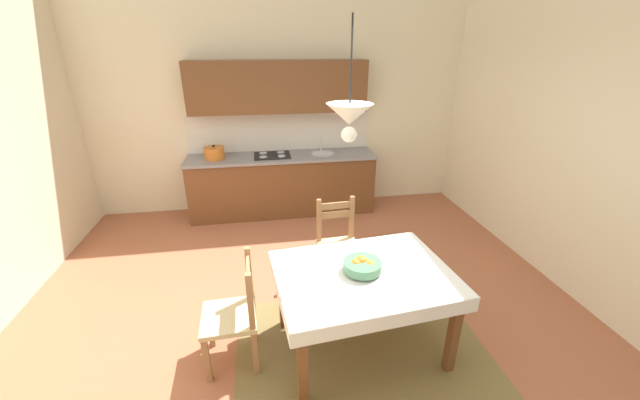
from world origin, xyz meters
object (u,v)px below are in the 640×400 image
object	(u,v)px
dining_table	(363,285)
fruit_bowl	(362,265)
dining_chair_tv_side	(234,315)
dining_chair_kitchen_side	(339,246)
pendant_lamp	(350,116)
kitchen_cabinetry	(281,157)

from	to	relation	value
dining_table	fruit_bowl	xyz separation A→B (m)	(-0.01, 0.01, 0.18)
dining_chair_tv_side	fruit_bowl	xyz separation A→B (m)	(1.01, -0.03, 0.37)
dining_table	dining_chair_kitchen_side	world-z (taller)	dining_chair_kitchen_side
dining_table	fruit_bowl	bearing A→B (deg)	153.65
fruit_bowl	pendant_lamp	xyz separation A→B (m)	(-0.11, 0.10, 1.14)
dining_table	fruit_bowl	world-z (taller)	fruit_bowl
pendant_lamp	fruit_bowl	bearing A→B (deg)	-42.42
dining_chair_kitchen_side	dining_chair_tv_side	distance (m)	1.38
kitchen_cabinetry	dining_chair_tv_side	xyz separation A→B (m)	(-0.57, -2.85, -0.41)
dining_chair_tv_side	fruit_bowl	world-z (taller)	dining_chair_tv_side
pendant_lamp	dining_chair_kitchen_side	bearing A→B (deg)	80.86
dining_table	dining_chair_kitchen_side	xyz separation A→B (m)	(0.01, 0.95, -0.19)
kitchen_cabinetry	pendant_lamp	distance (m)	3.00
kitchen_cabinetry	fruit_bowl	world-z (taller)	kitchen_cabinetry
kitchen_cabinetry	dining_table	size ratio (longest dim) A/B	1.87
dining_chair_tv_side	pendant_lamp	distance (m)	1.76
kitchen_cabinetry	dining_chair_tv_side	bearing A→B (deg)	-101.32
dining_chair_kitchen_side	pendant_lamp	size ratio (longest dim) A/B	1.16
dining_chair_kitchen_side	pendant_lamp	distance (m)	1.73
dining_chair_kitchen_side	fruit_bowl	xyz separation A→B (m)	(-0.02, -0.94, 0.37)
dining_table	pendant_lamp	bearing A→B (deg)	139.03
dining_chair_kitchen_side	pendant_lamp	xyz separation A→B (m)	(-0.13, -0.83, 1.51)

